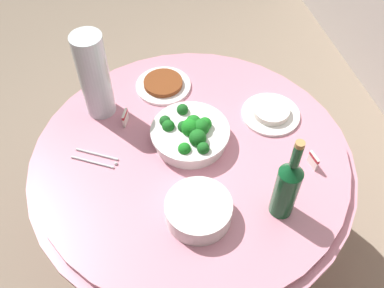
{
  "coord_description": "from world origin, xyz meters",
  "views": [
    {
      "loc": [
        0.91,
        -0.22,
        1.94
      ],
      "look_at": [
        0.0,
        0.0,
        0.79
      ],
      "focal_mm": 40.41,
      "sensor_mm": 36.0,
      "label": 1
    }
  ],
  "objects_px": {
    "label_placard_mid": "(313,160)",
    "food_plate_rice": "(271,113)",
    "wine_bottle": "(287,187)",
    "serving_tongs": "(97,159)",
    "food_plate_stir_fry": "(163,84)",
    "broccoli_bowl": "(190,134)",
    "decorative_fruit_vase": "(95,80)",
    "plate_stack": "(198,210)",
    "label_placard_front": "(125,117)"
  },
  "relations": [
    {
      "from": "food_plate_stir_fry",
      "to": "label_placard_front",
      "type": "height_order",
      "value": "label_placard_front"
    },
    {
      "from": "plate_stack",
      "to": "serving_tongs",
      "type": "distance_m",
      "value": 0.42
    },
    {
      "from": "wine_bottle",
      "to": "decorative_fruit_vase",
      "type": "distance_m",
      "value": 0.77
    },
    {
      "from": "broccoli_bowl",
      "to": "decorative_fruit_vase",
      "type": "distance_m",
      "value": 0.39
    },
    {
      "from": "wine_bottle",
      "to": "serving_tongs",
      "type": "bearing_deg",
      "value": -121.54
    },
    {
      "from": "serving_tongs",
      "to": "food_plate_stir_fry",
      "type": "distance_m",
      "value": 0.43
    },
    {
      "from": "wine_bottle",
      "to": "food_plate_stir_fry",
      "type": "relative_size",
      "value": 1.53
    },
    {
      "from": "wine_bottle",
      "to": "label_placard_mid",
      "type": "xyz_separation_m",
      "value": [
        -0.14,
        0.17,
        -0.1
      ]
    },
    {
      "from": "plate_stack",
      "to": "food_plate_stir_fry",
      "type": "distance_m",
      "value": 0.61
    },
    {
      "from": "plate_stack",
      "to": "food_plate_stir_fry",
      "type": "height_order",
      "value": "plate_stack"
    },
    {
      "from": "wine_bottle",
      "to": "food_plate_rice",
      "type": "relative_size",
      "value": 1.53
    },
    {
      "from": "label_placard_mid",
      "to": "food_plate_stir_fry",
      "type": "bearing_deg",
      "value": -140.16
    },
    {
      "from": "broccoli_bowl",
      "to": "label_placard_mid",
      "type": "xyz_separation_m",
      "value": [
        0.2,
        0.38,
        -0.01
      ]
    },
    {
      "from": "plate_stack",
      "to": "food_plate_rice",
      "type": "bearing_deg",
      "value": 133.95
    },
    {
      "from": "plate_stack",
      "to": "label_placard_front",
      "type": "xyz_separation_m",
      "value": [
        -0.45,
        -0.17,
        -0.0
      ]
    },
    {
      "from": "broccoli_bowl",
      "to": "label_placard_mid",
      "type": "relative_size",
      "value": 5.09
    },
    {
      "from": "label_placard_mid",
      "to": "food_plate_rice",
      "type": "bearing_deg",
      "value": -167.53
    },
    {
      "from": "label_placard_front",
      "to": "label_placard_mid",
      "type": "height_order",
      "value": "same"
    },
    {
      "from": "food_plate_stir_fry",
      "to": "label_placard_mid",
      "type": "relative_size",
      "value": 4.0
    },
    {
      "from": "serving_tongs",
      "to": "plate_stack",
      "type": "bearing_deg",
      "value": 43.98
    },
    {
      "from": "broccoli_bowl",
      "to": "serving_tongs",
      "type": "xyz_separation_m",
      "value": [
        0.0,
        -0.34,
        -0.04
      ]
    },
    {
      "from": "broccoli_bowl",
      "to": "wine_bottle",
      "type": "bearing_deg",
      "value": 32.1
    },
    {
      "from": "broccoli_bowl",
      "to": "food_plate_rice",
      "type": "xyz_separation_m",
      "value": [
        -0.05,
        0.32,
        -0.03
      ]
    },
    {
      "from": "serving_tongs",
      "to": "label_placard_mid",
      "type": "bearing_deg",
      "value": 74.47
    },
    {
      "from": "serving_tongs",
      "to": "food_plate_rice",
      "type": "xyz_separation_m",
      "value": [
        -0.06,
        0.66,
        0.01
      ]
    },
    {
      "from": "food_plate_stir_fry",
      "to": "label_placard_front",
      "type": "xyz_separation_m",
      "value": [
        0.16,
        -0.17,
        0.02
      ]
    },
    {
      "from": "decorative_fruit_vase",
      "to": "food_plate_stir_fry",
      "type": "bearing_deg",
      "value": 105.0
    },
    {
      "from": "decorative_fruit_vase",
      "to": "serving_tongs",
      "type": "relative_size",
      "value": 2.12
    },
    {
      "from": "broccoli_bowl",
      "to": "food_plate_rice",
      "type": "bearing_deg",
      "value": 99.48
    },
    {
      "from": "food_plate_rice",
      "to": "label_placard_mid",
      "type": "distance_m",
      "value": 0.26
    },
    {
      "from": "food_plate_stir_fry",
      "to": "food_plate_rice",
      "type": "bearing_deg",
      "value": 55.72
    },
    {
      "from": "label_placard_front",
      "to": "label_placard_mid",
      "type": "bearing_deg",
      "value": 59.76
    },
    {
      "from": "food_plate_stir_fry",
      "to": "serving_tongs",
      "type": "bearing_deg",
      "value": -44.1
    },
    {
      "from": "plate_stack",
      "to": "wine_bottle",
      "type": "relative_size",
      "value": 0.62
    },
    {
      "from": "food_plate_stir_fry",
      "to": "plate_stack",
      "type": "bearing_deg",
      "value": -0.58
    },
    {
      "from": "food_plate_rice",
      "to": "label_placard_front",
      "type": "relative_size",
      "value": 4.0
    },
    {
      "from": "broccoli_bowl",
      "to": "serving_tongs",
      "type": "height_order",
      "value": "broccoli_bowl"
    },
    {
      "from": "wine_bottle",
      "to": "serving_tongs",
      "type": "height_order",
      "value": "wine_bottle"
    },
    {
      "from": "plate_stack",
      "to": "food_plate_stir_fry",
      "type": "xyz_separation_m",
      "value": [
        -0.61,
        0.01,
        -0.02
      ]
    },
    {
      "from": "wine_bottle",
      "to": "food_plate_rice",
      "type": "height_order",
      "value": "wine_bottle"
    },
    {
      "from": "serving_tongs",
      "to": "food_plate_rice",
      "type": "distance_m",
      "value": 0.66
    },
    {
      "from": "serving_tongs",
      "to": "label_placard_front",
      "type": "distance_m",
      "value": 0.19
    },
    {
      "from": "broccoli_bowl",
      "to": "wine_bottle",
      "type": "relative_size",
      "value": 0.83
    },
    {
      "from": "food_plate_stir_fry",
      "to": "label_placard_mid",
      "type": "xyz_separation_m",
      "value": [
        0.51,
        0.42,
        0.02
      ]
    },
    {
      "from": "food_plate_stir_fry",
      "to": "broccoli_bowl",
      "type": "bearing_deg",
      "value": 7.61
    },
    {
      "from": "broccoli_bowl",
      "to": "serving_tongs",
      "type": "distance_m",
      "value": 0.34
    },
    {
      "from": "plate_stack",
      "to": "food_plate_stir_fry",
      "type": "relative_size",
      "value": 0.95
    },
    {
      "from": "label_placard_front",
      "to": "food_plate_stir_fry",
      "type": "bearing_deg",
      "value": 132.55
    },
    {
      "from": "plate_stack",
      "to": "serving_tongs",
      "type": "relative_size",
      "value": 1.31
    },
    {
      "from": "decorative_fruit_vase",
      "to": "food_plate_rice",
      "type": "height_order",
      "value": "decorative_fruit_vase"
    }
  ]
}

